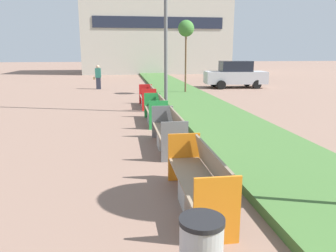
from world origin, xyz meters
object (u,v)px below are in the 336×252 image
(bench_red_frame, at_px, (148,99))
(parked_car_distant, at_px, (235,75))
(pedestrian_walking, at_px, (98,77))
(bench_orange_frame, at_px, (199,184))
(sapling_tree_far, at_px, (186,30))
(bench_grey_frame, at_px, (169,134))
(bench_green_frame, at_px, (156,113))

(bench_red_frame, height_order, parked_car_distant, parked_car_distant)
(pedestrian_walking, bearing_deg, parked_car_distant, -2.67)
(bench_orange_frame, distance_m, sapling_tree_far, 14.62)
(bench_orange_frame, distance_m, bench_red_frame, 10.01)
(pedestrian_walking, xyz_separation_m, parked_car_distant, (9.48, -0.44, 0.10))
(bench_orange_frame, xyz_separation_m, sapling_tree_far, (2.52, 14.02, 3.30))
(sapling_tree_far, bearing_deg, bench_grey_frame, -103.29)
(pedestrian_walking, bearing_deg, bench_green_frame, -76.51)
(bench_grey_frame, height_order, pedestrian_walking, pedestrian_walking)
(pedestrian_walking, bearing_deg, sapling_tree_far, -36.28)
(bench_orange_frame, bearing_deg, bench_grey_frame, 90.01)
(bench_green_frame, xyz_separation_m, parked_car_distant, (6.75, 10.92, 0.54))
(bench_green_frame, bearing_deg, sapling_tree_far, 71.41)
(bench_grey_frame, bearing_deg, bench_red_frame, 90.02)
(bench_grey_frame, xyz_separation_m, bench_green_frame, (-0.00, 3.17, -0.00))
(bench_red_frame, bearing_deg, pedestrian_walking, 109.10)
(bench_red_frame, bearing_deg, bench_grey_frame, -89.98)
(sapling_tree_far, distance_m, pedestrian_walking, 7.12)
(bench_grey_frame, xyz_separation_m, parked_car_distant, (6.75, 14.09, 0.54))
(bench_grey_frame, relative_size, parked_car_distant, 0.52)
(bench_grey_frame, bearing_deg, parked_car_distant, 64.41)
(bench_green_frame, xyz_separation_m, bench_red_frame, (-0.00, 3.50, -0.00))
(bench_green_frame, xyz_separation_m, sapling_tree_far, (2.53, 7.51, 3.31))
(bench_green_frame, bearing_deg, bench_grey_frame, -89.97)
(bench_grey_frame, distance_m, bench_green_frame, 3.17)
(bench_red_frame, bearing_deg, bench_orange_frame, -89.99)
(sapling_tree_far, height_order, parked_car_distant, sapling_tree_far)
(sapling_tree_far, distance_m, parked_car_distant, 6.09)
(bench_orange_frame, xyz_separation_m, bench_grey_frame, (-0.00, 3.34, -0.00))
(sapling_tree_far, height_order, pedestrian_walking, sapling_tree_far)
(bench_orange_frame, bearing_deg, sapling_tree_far, 79.80)
(parked_car_distant, bearing_deg, bench_green_frame, -116.70)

